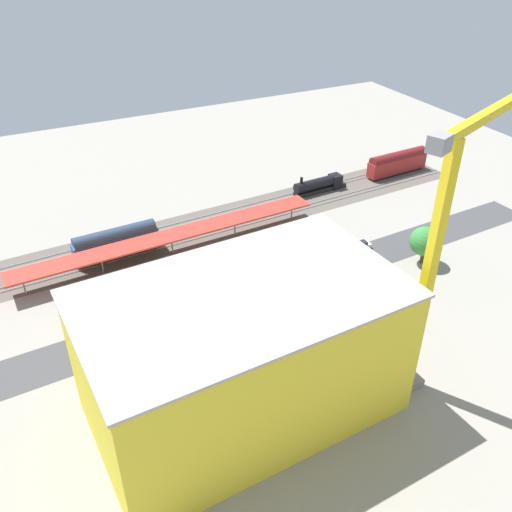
{
  "coord_description": "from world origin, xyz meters",
  "views": [
    {
      "loc": [
        41.59,
        79.3,
        60.58
      ],
      "look_at": [
        2.72,
        2.03,
        5.39
      ],
      "focal_mm": 38.51,
      "sensor_mm": 36.0,
      "label": 1
    }
  ],
  "objects": [
    {
      "name": "box_truck_1",
      "position": [
        1.43,
        10.79,
        1.56
      ],
      "size": [
        8.79,
        3.62,
        3.13
      ],
      "color": "black",
      "rests_on": "ground"
    },
    {
      "name": "parked_car_2",
      "position": [
        -5.78,
        2.76,
        0.75
      ],
      "size": [
        4.71,
        1.86,
        1.67
      ],
      "color": "black",
      "rests_on": "ground"
    },
    {
      "name": "street_tree_2",
      "position": [
        8.12,
        11.77,
        5.24
      ],
      "size": [
        5.04,
        5.04,
        7.78
      ],
      "color": "brown",
      "rests_on": "ground"
    },
    {
      "name": "parked_car_5",
      "position": [
        17.21,
        2.33,
        0.75
      ],
      "size": [
        4.56,
        2.11,
        1.71
      ],
      "color": "black",
      "rests_on": "ground"
    },
    {
      "name": "parked_car_3",
      "position": [
        1.26,
        2.93,
        0.7
      ],
      "size": [
        4.72,
        1.91,
        1.58
      ],
      "color": "black",
      "rests_on": "ground"
    },
    {
      "name": "parked_car_1",
      "position": [
        -13.74,
        2.05,
        0.78
      ],
      "size": [
        4.78,
        2.19,
        1.77
      ],
      "color": "black",
      "rests_on": "ground"
    },
    {
      "name": "street_tree_4",
      "position": [
        -29.93,
        11.68,
        4.48
      ],
      "size": [
        4.6,
        4.6,
        6.81
      ],
      "color": "brown",
      "rests_on": "ground"
    },
    {
      "name": "tower_crane",
      "position": [
        -6.7,
        35.87,
        23.0
      ],
      "size": [
        22.28,
        9.92,
        40.1
      ],
      "color": "gray",
      "rests_on": "ground"
    },
    {
      "name": "box_truck_0",
      "position": [
        31.64,
        12.81,
        1.66
      ],
      "size": [
        9.69,
        2.62,
        3.37
      ],
      "color": "black",
      "rests_on": "ground"
    },
    {
      "name": "track_rails",
      "position": [
        0.0,
        -21.96,
        0.18
      ],
      "size": [
        128.9,
        14.87,
        0.12
      ],
      "color": "#9E9EA8",
      "rests_on": "ground"
    },
    {
      "name": "box_truck_2",
      "position": [
        12.05,
        10.98,
        1.78
      ],
      "size": [
        10.3,
        2.87,
        3.66
      ],
      "color": "black",
      "rests_on": "ground"
    },
    {
      "name": "traffic_light",
      "position": [
        -4.76,
        10.39,
        4.26
      ],
      "size": [
        0.5,
        0.36,
        6.43
      ],
      "color": "#333333",
      "rests_on": "ground"
    },
    {
      "name": "passenger_coach",
      "position": [
        -53.13,
        -25.45,
        3.29
      ],
      "size": [
        18.11,
        3.93,
        6.25
      ],
      "color": "black",
      "rests_on": "ground"
    },
    {
      "name": "locomotive",
      "position": [
        -29.21,
        -25.45,
        1.79
      ],
      "size": [
        14.7,
        3.4,
        5.05
      ],
      "color": "black",
      "rests_on": "ground"
    },
    {
      "name": "street_tree_3",
      "position": [
        -29.56,
        11.66,
        5.03
      ],
      "size": [
        5.88,
        5.88,
        7.98
      ],
      "color": "brown",
      "rests_on": "ground"
    },
    {
      "name": "platform_canopy_near",
      "position": [
        13.79,
        -14.35,
        4.14
      ],
      "size": [
        64.94,
        8.49,
        4.36
      ],
      "color": "#B73328",
      "rests_on": "ground"
    },
    {
      "name": "freight_coach_far",
      "position": [
        24.2,
        -18.48,
        3.33
      ],
      "size": [
        17.49,
        3.84,
        6.31
      ],
      "color": "black",
      "rests_on": "ground"
    },
    {
      "name": "street_tree_1",
      "position": [
        -2.98,
        10.64,
        4.89
      ],
      "size": [
        6.35,
        6.35,
        8.08
      ],
      "color": "brown",
      "rests_on": "ground"
    },
    {
      "name": "rail_bed",
      "position": [
        0.0,
        -21.96,
        0.0
      ],
      "size": [
        129.63,
        21.3,
        0.01
      ],
      "primitive_type": "cube",
      "rotation": [
        0.0,
        0.0,
        0.05
      ],
      "color": "#5B544C",
      "rests_on": "ground"
    },
    {
      "name": "ground_plane",
      "position": [
        0.0,
        0.0,
        0.0
      ],
      "size": [
        206.48,
        206.48,
        0.0
      ],
      "primitive_type": "plane",
      "color": "gray",
      "rests_on": "ground"
    },
    {
      "name": "street_asphalt",
      "position": [
        0.0,
        5.98,
        0.0
      ],
      "size": [
        129.34,
        15.33,
        0.01
      ],
      "primitive_type": "cube",
      "rotation": [
        0.0,
        0.0,
        0.05
      ],
      "color": "#424244",
      "rests_on": "ground"
    },
    {
      "name": "street_tree_0",
      "position": [
        10.99,
        10.76,
        6.01
      ],
      "size": [
        6.1,
        6.1,
        9.08
      ],
      "color": "brown",
      "rests_on": "ground"
    },
    {
      "name": "construction_roof_slab",
      "position": [
        18.53,
        29.51,
        20.04
      ],
      "size": [
        42.36,
        26.38,
        0.4
      ],
      "primitive_type": "cube",
      "rotation": [
        0.0,
        0.0,
        0.05
      ],
      "color": "#ADA89E",
      "rests_on": "construction_building"
    },
    {
      "name": "parked_car_4",
      "position": [
        9.6,
        2.61,
        0.81
      ],
      "size": [
        4.43,
        1.94,
        1.83
      ],
      "color": "black",
      "rests_on": "ground"
    },
    {
      "name": "parked_car_0",
      "position": [
        -21.75,
        1.94,
        0.76
      ],
      "size": [
        4.7,
        1.82,
        1.72
      ],
      "color": "black",
      "rests_on": "ground"
    },
    {
      "name": "construction_building",
      "position": [
        18.53,
        29.51,
        9.92
      ],
      "size": [
        41.73,
        25.75,
        19.84
      ],
      "primitive_type": "cube",
      "rotation": [
        0.0,
        0.0,
        0.05
      ],
      "color": "yellow",
      "rests_on": "ground"
    }
  ]
}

